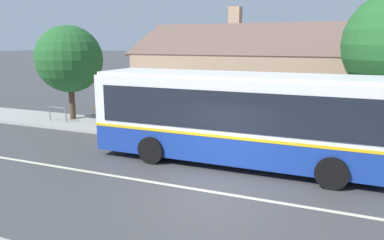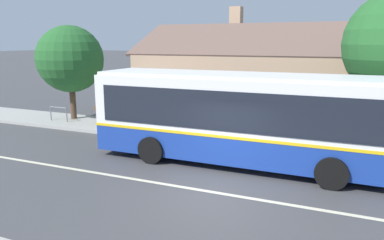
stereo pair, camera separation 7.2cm
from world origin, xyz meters
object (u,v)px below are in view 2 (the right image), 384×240
object	(u,v)px
transit_bus	(239,116)
bench_by_building	(109,116)
street_tree_secondary	(70,59)
bike_rack	(58,111)
bench_down_street	(178,123)

from	to	relation	value
transit_bus	bench_by_building	xyz separation A→B (m)	(-7.84, 3.08, -1.19)
transit_bus	street_tree_secondary	xyz separation A→B (m)	(-10.59, 3.55, 1.68)
transit_bus	bike_rack	world-z (taller)	transit_bus
transit_bus	street_tree_secondary	distance (m)	11.29
bench_down_street	transit_bus	bearing A→B (deg)	-37.42
street_tree_secondary	transit_bus	bearing A→B (deg)	-18.55
transit_bus	bench_down_street	distance (m)	5.01
bench_by_building	street_tree_secondary	xyz separation A→B (m)	(-2.74, 0.47, 2.87)
bench_by_building	street_tree_secondary	distance (m)	4.00
bench_by_building	street_tree_secondary	bearing A→B (deg)	170.26
bench_down_street	bench_by_building	bearing A→B (deg)	178.23
bench_down_street	street_tree_secondary	world-z (taller)	street_tree_secondary
bench_by_building	bench_down_street	xyz separation A→B (m)	(3.97, -0.12, 0.01)
bench_by_building	bench_down_street	distance (m)	3.98
bench_down_street	street_tree_secondary	distance (m)	7.33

